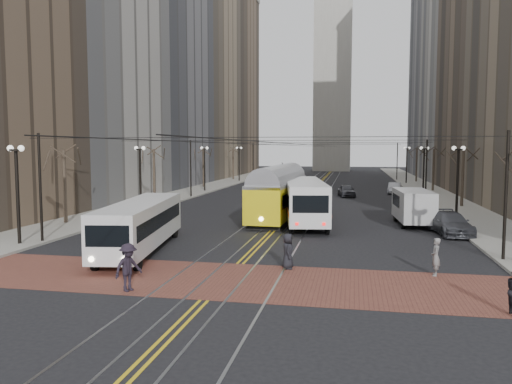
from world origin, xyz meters
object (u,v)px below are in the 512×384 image
at_px(transit_bus, 141,227).
at_px(pedestrian_b, 436,257).
at_px(sedan_parked, 450,223).
at_px(sedan_grey, 346,190).
at_px(pedestrian_a, 288,251).
at_px(pedestrian_d, 128,267).
at_px(sedan_silver, 394,188).
at_px(clock_tower, 334,24).
at_px(cargo_van, 413,208).
at_px(rear_bus, 304,202).
at_px(streetcar, 279,198).

relative_size(transit_bus, pedestrian_b, 6.50).
distance_m(transit_bus, sedan_parked, 20.04).
relative_size(sedan_grey, pedestrian_a, 2.55).
xyz_separation_m(sedan_grey, pedestrian_b, (4.48, -36.30, 0.13)).
xyz_separation_m(transit_bus, pedestrian_d, (2.71, -7.30, -0.41)).
distance_m(sedan_silver, pedestrian_d, 48.20).
height_order(clock_tower, sedan_grey, clock_tower).
xyz_separation_m(sedan_parked, pedestrian_b, (-2.68, -11.50, 0.13)).
bearing_deg(cargo_van, pedestrian_d, -127.14).
bearing_deg(rear_bus, cargo_van, -5.85).
height_order(clock_tower, pedestrian_b, clock_tower).
height_order(cargo_van, sedan_parked, cargo_van).
xyz_separation_m(sedan_silver, pedestrian_d, (-13.83, -46.17, 0.28)).
height_order(sedan_silver, pedestrian_b, pedestrian_b).
bearing_deg(streetcar, pedestrian_d, -95.85).
bearing_deg(sedan_parked, pedestrian_d, -139.75).
xyz_separation_m(rear_bus, pedestrian_b, (7.32, -14.58, -0.75)).
relative_size(sedan_grey, pedestrian_b, 2.52).
relative_size(sedan_parked, pedestrian_a, 3.02).
relative_size(sedan_silver, pedestrian_d, 2.19).
xyz_separation_m(transit_bus, rear_bus, (7.84, 12.18, 0.23)).
distance_m(clock_tower, transit_bus, 107.02).
distance_m(streetcar, pedestrian_d, 22.13).
height_order(clock_tower, sedan_silver, clock_tower).
bearing_deg(transit_bus, sedan_grey, 63.58).
xyz_separation_m(rear_bus, pedestrian_a, (0.65, -14.58, -0.76)).
bearing_deg(sedan_parked, sedan_silver, 85.43).
bearing_deg(pedestrian_a, pedestrian_d, 121.93).
bearing_deg(streetcar, pedestrian_a, -78.69).
bearing_deg(cargo_van, rear_bus, 179.57).
relative_size(streetcar, pedestrian_d, 7.36).
height_order(transit_bus, sedan_grey, transit_bus).
xyz_separation_m(pedestrian_a, pedestrian_d, (-5.78, -4.90, 0.12)).
bearing_deg(rear_bus, sedan_grey, 73.34).
height_order(transit_bus, sedan_silver, transit_bus).
height_order(rear_bus, pedestrian_b, rear_bus).
distance_m(pedestrian_a, pedestrian_d, 7.58).
height_order(clock_tower, pedestrian_a, clock_tower).
bearing_deg(pedestrian_b, transit_bus, -91.89).
height_order(rear_bus, sedan_grey, rear_bus).
height_order(clock_tower, sedan_parked, clock_tower).
bearing_deg(clock_tower, pedestrian_a, -88.64).
bearing_deg(sedan_parked, clock_tower, 90.24).
distance_m(cargo_van, pedestrian_a, 16.76).
bearing_deg(pedestrian_a, sedan_parked, -47.51).
relative_size(streetcar, sedan_grey, 3.30).
relative_size(cargo_van, sedan_silver, 1.40).
distance_m(rear_bus, pedestrian_b, 16.33).
xyz_separation_m(streetcar, pedestrian_d, (-2.83, -21.94, -0.69)).
height_order(streetcar, rear_bus, streetcar).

